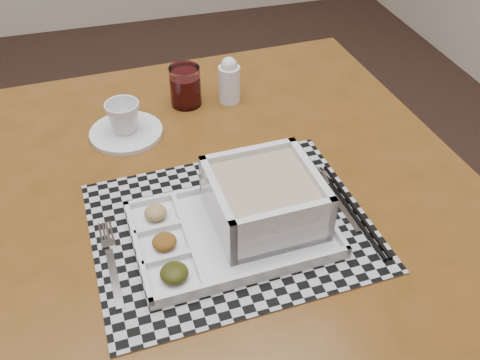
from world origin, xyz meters
name	(u,v)px	position (x,y,z in m)	size (l,w,h in m)	color
dining_table	(211,217)	(0.81, 0.03, 0.66)	(1.02, 1.02, 0.74)	#50330E
placemat	(231,226)	(0.82, -0.08, 0.74)	(0.46, 0.37, 0.00)	#A1A1A8
serving_tray	(254,209)	(0.86, -0.09, 0.78)	(0.33, 0.23, 0.10)	silver
fork	(112,260)	(0.62, -0.11, 0.74)	(0.02, 0.19, 0.00)	silver
spoon	(323,181)	(1.02, -0.02, 0.74)	(0.04, 0.18, 0.01)	silver
chopsticks	(352,209)	(1.04, -0.11, 0.74)	(0.03, 0.24, 0.01)	black
saucer	(126,133)	(0.69, 0.24, 0.74)	(0.15, 0.15, 0.01)	silver
cup	(124,117)	(0.69, 0.24, 0.78)	(0.07, 0.07, 0.07)	silver
juice_glass	(185,88)	(0.83, 0.32, 0.78)	(0.07, 0.07, 0.09)	white
creamer_bottle	(229,81)	(0.93, 0.31, 0.79)	(0.05, 0.05, 0.11)	silver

